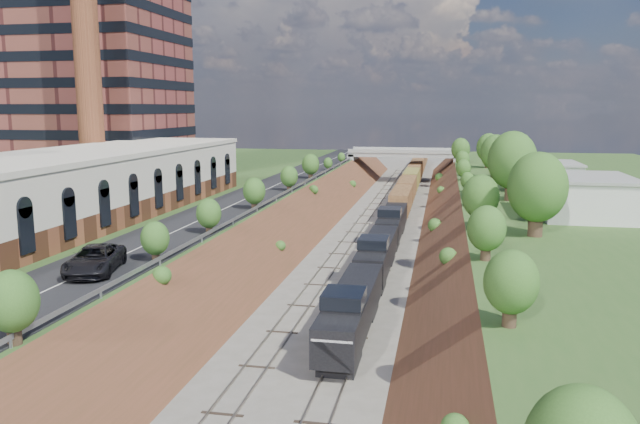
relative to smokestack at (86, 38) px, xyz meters
The scene contains 16 objects.
platform_left 23.05m from the smokestack, 53.13° to the left, with size 44.00×180.00×5.00m, color #355824.
embankment_left 35.58m from the smokestack, ahead, with size 7.07×180.00×7.07m, color brown.
embankment_right 53.39m from the smokestack, ahead, with size 7.07×180.00×7.07m, color brown.
rail_left_track 41.86m from the smokestack, ahead, with size 1.58×180.00×0.18m, color gray.
rail_right_track 46.11m from the smokestack, ahead, with size 1.58×180.00×0.18m, color gray.
road 28.88m from the smokestack, 11.04° to the left, with size 8.00×180.00×0.10m, color black.
guardrail 31.59m from the smokestack, ahead, with size 0.10×171.00×0.70m.
commercial_building 25.69m from the smokestack, 66.04° to the right, with size 14.30×62.30×7.00m.
smokestack is the anchor object (origin of this frame).
overpass 77.82m from the smokestack, 61.39° to the left, with size 24.50×8.30×7.40m.
white_building_near 62.29m from the smokestack, ahead, with size 9.00×12.00×4.00m, color silver.
white_building_far 64.31m from the smokestack, 16.97° to the left, with size 8.00×10.00×3.60m, color silver.
tree_right_large 57.52m from the smokestack, 16.80° to the right, with size 5.25×5.25×7.61m.
tree_left_crest 46.95m from the smokestack, 56.09° to the right, with size 2.45×2.45×3.55m.
freight_train 61.13m from the smokestack, 47.20° to the left, with size 2.74×155.37×4.55m.
suv 45.40m from the smokestack, 59.13° to the right, with size 3.06×6.64×1.85m, color black.
Camera 1 is at (8.77, -17.65, 16.47)m, focal length 35.00 mm.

